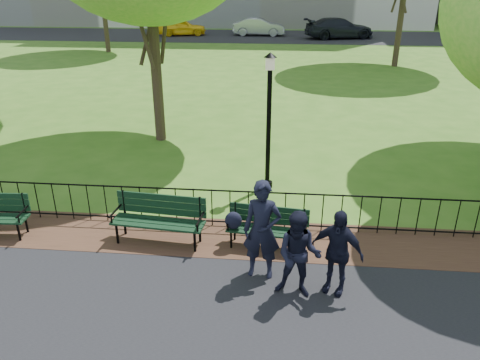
# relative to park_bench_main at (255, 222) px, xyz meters

# --- Properties ---
(ground) EXTENTS (120.00, 120.00, 0.00)m
(ground) POSITION_rel_park_bench_main_xyz_m (0.40, -1.26, -0.56)
(ground) COLOR #356119
(dirt_strip) EXTENTS (60.00, 1.60, 0.01)m
(dirt_strip) POSITION_rel_park_bench_main_xyz_m (0.40, 0.24, -0.55)
(dirt_strip) COLOR #362116
(dirt_strip) RESTS_ON ground
(far_street) EXTENTS (70.00, 9.00, 0.01)m
(far_street) POSITION_rel_park_bench_main_xyz_m (0.40, 33.74, -0.56)
(far_street) COLOR black
(far_street) RESTS_ON ground
(iron_fence) EXTENTS (24.06, 0.06, 1.00)m
(iron_fence) POSITION_rel_park_bench_main_xyz_m (0.40, 0.74, -0.06)
(iron_fence) COLOR black
(iron_fence) RESTS_ON ground
(park_bench_main) EXTENTS (1.71, 0.70, 0.93)m
(park_bench_main) POSITION_rel_park_bench_main_xyz_m (0.00, 0.00, 0.00)
(park_bench_main) COLOR black
(park_bench_main) RESTS_ON ground
(park_bench_left_a) EXTENTS (1.96, 0.77, 1.09)m
(park_bench_left_a) POSITION_rel_park_bench_main_xyz_m (-1.99, 0.05, 0.06)
(park_bench_left_a) COLOR black
(park_bench_left_a) RESTS_ON ground
(lamppost) EXTENTS (0.31, 0.31, 3.47)m
(lamppost) POSITION_rel_park_bench_main_xyz_m (0.13, 2.91, 1.33)
(lamppost) COLOR black
(lamppost) RESTS_ON ground
(person_left) EXTENTS (0.73, 0.52, 1.89)m
(person_left) POSITION_rel_park_bench_main_xyz_m (0.18, -0.98, 0.39)
(person_left) COLOR black
(person_left) RESTS_ON asphalt_path
(person_mid) EXTENTS (0.84, 0.54, 1.60)m
(person_mid) POSITION_rel_park_bench_main_xyz_m (0.83, -1.50, 0.25)
(person_mid) COLOR black
(person_mid) RESTS_ON asphalt_path
(person_right) EXTENTS (1.01, 0.72, 1.59)m
(person_right) POSITION_rel_park_bench_main_xyz_m (1.48, -1.33, 0.24)
(person_right) COLOR black
(person_right) RESTS_ON asphalt_path
(taxi) EXTENTS (4.48, 2.67, 1.43)m
(taxi) POSITION_rel_park_bench_main_xyz_m (-8.59, 33.56, 0.16)
(taxi) COLOR yellow
(taxi) RESTS_ON far_street
(sedan_silver) EXTENTS (4.47, 1.59, 1.47)m
(sedan_silver) POSITION_rel_park_bench_main_xyz_m (-1.86, 34.12, 0.18)
(sedan_silver) COLOR #A1A3A8
(sedan_silver) RESTS_ON far_street
(sedan_dark) EXTENTS (6.08, 3.70, 1.65)m
(sedan_dark) POSITION_rel_park_bench_main_xyz_m (4.89, 32.88, 0.27)
(sedan_dark) COLOR black
(sedan_dark) RESTS_ON far_street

